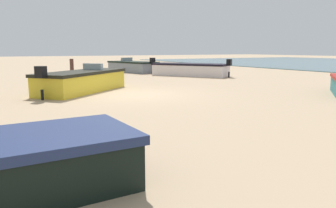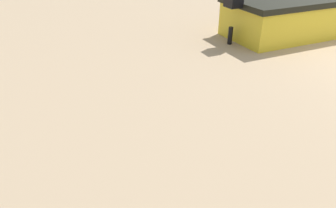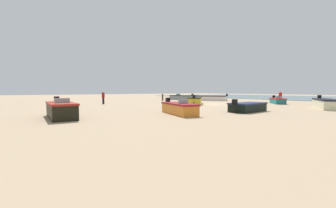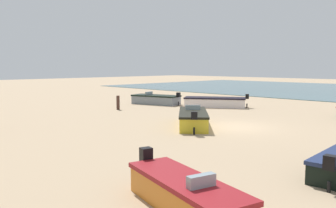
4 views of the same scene
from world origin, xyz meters
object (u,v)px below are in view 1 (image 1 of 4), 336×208
boat_grey_4 (133,67)px  mooring_post_near_water (72,67)px  boat_yellow_1 (83,81)px  boat_white_7 (190,70)px

boat_grey_4 → mooring_post_near_water: 4.89m
boat_yellow_1 → boat_white_7: (4.81, -8.46, -0.02)m
boat_yellow_1 → boat_grey_4: size_ratio=0.96×
boat_yellow_1 → boat_white_7: boat_yellow_1 is taller
boat_yellow_1 → boat_white_7: size_ratio=0.88×
boat_yellow_1 → boat_grey_4: (10.00, -6.45, -0.01)m
boat_grey_4 → boat_white_7: boat_grey_4 is taller
boat_yellow_1 → mooring_post_near_water: (9.30, -1.62, 0.12)m
boat_yellow_1 → mooring_post_near_water: 9.44m
boat_white_7 → mooring_post_near_water: (4.49, 6.84, 0.14)m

